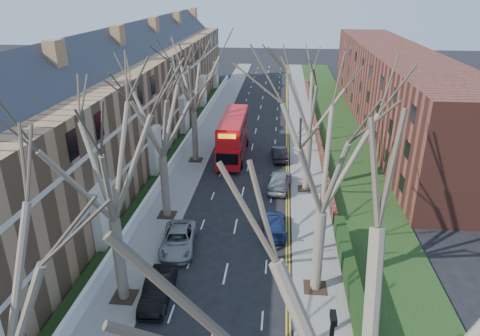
# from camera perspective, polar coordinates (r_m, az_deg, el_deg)

# --- Properties ---
(pavement_left) EXTENTS (3.00, 102.00, 0.12)m
(pavement_left) POSITION_cam_1_polar(r_m,az_deg,el_deg) (56.17, -4.03, 5.21)
(pavement_left) COLOR slate
(pavement_left) RESTS_ON ground
(pavement_right) EXTENTS (3.00, 102.00, 0.12)m
(pavement_right) POSITION_cam_1_polar(r_m,az_deg,el_deg) (55.48, 8.33, 4.79)
(pavement_right) COLOR slate
(pavement_right) RESTS_ON ground
(terrace_left) EXTENTS (9.70, 78.00, 13.60)m
(terrace_left) POSITION_cam_1_polar(r_m,az_deg,el_deg) (49.17, -14.69, 8.56)
(terrace_left) COLOR #96714C
(terrace_left) RESTS_ON ground
(flats_right) EXTENTS (13.97, 54.00, 10.00)m
(flats_right) POSITION_cam_1_polar(r_m,az_deg,el_deg) (59.72, 19.68, 9.91)
(flats_right) COLOR brown
(flats_right) RESTS_ON ground
(front_wall_left) EXTENTS (0.30, 78.00, 1.00)m
(front_wall_left) POSITION_cam_1_polar(r_m,az_deg,el_deg) (48.89, -7.49, 3.00)
(front_wall_left) COLOR white
(front_wall_left) RESTS_ON ground
(grass_verge_right) EXTENTS (6.00, 102.00, 0.06)m
(grass_verge_right) POSITION_cam_1_polar(r_m,az_deg,el_deg) (55.86, 12.96, 4.66)
(grass_verge_right) COLOR #1B3613
(grass_verge_right) RESTS_ON ground
(tree_left_mid) EXTENTS (10.50, 10.50, 14.71)m
(tree_left_mid) POSITION_cam_1_polar(r_m,az_deg,el_deg) (22.93, -17.57, 2.42)
(tree_left_mid) COLOR #716350
(tree_left_mid) RESTS_ON ground
(tree_left_far) EXTENTS (10.15, 10.15, 14.22)m
(tree_left_far) POSITION_cam_1_polar(r_m,az_deg,el_deg) (32.01, -10.77, 8.22)
(tree_left_far) COLOR #716350
(tree_left_far) RESTS_ON ground
(tree_left_dist) EXTENTS (10.50, 10.50, 14.71)m
(tree_left_dist) POSITION_cam_1_polar(r_m,az_deg,el_deg) (43.31, -6.42, 12.73)
(tree_left_dist) COLOR #716350
(tree_left_dist) RESTS_ON ground
(tree_right_mid) EXTENTS (10.50, 10.50, 14.71)m
(tree_right_mid) POSITION_cam_1_polar(r_m,az_deg,el_deg) (23.13, 11.56, 3.23)
(tree_right_mid) COLOR #716350
(tree_right_mid) RESTS_ON ground
(tree_right_far) EXTENTS (10.15, 10.15, 14.22)m
(tree_right_far) POSITION_cam_1_polar(r_m,az_deg,el_deg) (36.65, 9.61, 10.17)
(tree_right_far) COLOR #716350
(tree_right_far) RESTS_ON ground
(double_decker_bus) EXTENTS (2.72, 10.58, 4.44)m
(double_decker_bus) POSITION_cam_1_polar(r_m,az_deg,el_deg) (46.40, -0.90, 4.14)
(double_decker_bus) COLOR red
(double_decker_bus) RESTS_ON ground
(car_left_mid) EXTENTS (1.66, 4.36, 1.42)m
(car_left_mid) POSITION_cam_1_polar(r_m,az_deg,el_deg) (26.71, -10.87, -15.61)
(car_left_mid) COLOR black
(car_left_mid) RESTS_ON ground
(car_left_far) EXTENTS (2.82, 5.22, 1.39)m
(car_left_far) POSITION_cam_1_polar(r_m,az_deg,el_deg) (30.97, -8.22, -9.46)
(car_left_far) COLOR gray
(car_left_far) RESTS_ON ground
(car_right_near) EXTENTS (2.00, 4.50, 1.28)m
(car_right_near) POSITION_cam_1_polar(r_m,az_deg,el_deg) (32.71, 4.59, -7.48)
(car_right_near) COLOR navy
(car_right_near) RESTS_ON ground
(car_right_mid) EXTENTS (2.45, 4.92, 1.61)m
(car_right_mid) POSITION_cam_1_polar(r_m,az_deg,el_deg) (39.34, 5.31, -1.71)
(car_right_mid) COLOR gray
(car_right_mid) RESTS_ON ground
(car_right_far) EXTENTS (1.91, 4.31, 1.38)m
(car_right_far) POSITION_cam_1_polar(r_m,az_deg,el_deg) (46.12, 5.28, 1.95)
(car_right_far) COLOR black
(car_right_far) RESTS_ON ground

